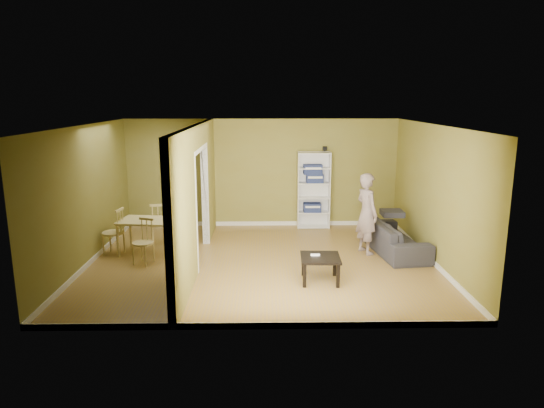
{
  "coord_description": "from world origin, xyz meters",
  "views": [
    {
      "loc": [
        0.05,
        -8.83,
        3.09
      ],
      "look_at": [
        0.2,
        0.2,
        1.1
      ],
      "focal_mm": 32.0,
      "sensor_mm": 36.0,
      "label": 1
    }
  ],
  "objects_px": {
    "coffee_table": "(320,260)",
    "chair_far": "(159,223)",
    "person": "(367,207)",
    "chair_near": "(143,242)",
    "chair_left": "(113,231)",
    "bookshelf": "(313,190)",
    "dining_table": "(148,223)",
    "sofa": "(394,233)"
  },
  "relations": [
    {
      "from": "person",
      "to": "bookshelf",
      "type": "relative_size",
      "value": 1.05
    },
    {
      "from": "coffee_table",
      "to": "chair_far",
      "type": "xyz_separation_m",
      "value": [
        -3.22,
        2.26,
        0.08
      ]
    },
    {
      "from": "chair_far",
      "to": "bookshelf",
      "type": "bearing_deg",
      "value": -168.66
    },
    {
      "from": "person",
      "to": "coffee_table",
      "type": "relative_size",
      "value": 2.89
    },
    {
      "from": "person",
      "to": "chair_left",
      "type": "height_order",
      "value": "person"
    },
    {
      "from": "sofa",
      "to": "chair_far",
      "type": "relative_size",
      "value": 2.28
    },
    {
      "from": "coffee_table",
      "to": "dining_table",
      "type": "xyz_separation_m",
      "value": [
        -3.29,
        1.61,
        0.24
      ]
    },
    {
      "from": "chair_near",
      "to": "person",
      "type": "bearing_deg",
      "value": 29.22
    },
    {
      "from": "sofa",
      "to": "chair_near",
      "type": "bearing_deg",
      "value": 90.82
    },
    {
      "from": "coffee_table",
      "to": "dining_table",
      "type": "height_order",
      "value": "dining_table"
    },
    {
      "from": "coffee_table",
      "to": "dining_table",
      "type": "relative_size",
      "value": 0.6
    },
    {
      "from": "dining_table",
      "to": "chair_far",
      "type": "distance_m",
      "value": 0.67
    },
    {
      "from": "dining_table",
      "to": "chair_near",
      "type": "height_order",
      "value": "chair_near"
    },
    {
      "from": "person",
      "to": "coffee_table",
      "type": "distance_m",
      "value": 1.99
    },
    {
      "from": "bookshelf",
      "to": "coffee_table",
      "type": "relative_size",
      "value": 2.76
    },
    {
      "from": "dining_table",
      "to": "chair_left",
      "type": "relative_size",
      "value": 1.17
    },
    {
      "from": "chair_near",
      "to": "bookshelf",
      "type": "bearing_deg",
      "value": 58.59
    },
    {
      "from": "dining_table",
      "to": "chair_far",
      "type": "bearing_deg",
      "value": 83.85
    },
    {
      "from": "dining_table",
      "to": "chair_near",
      "type": "distance_m",
      "value": 0.68
    },
    {
      "from": "person",
      "to": "chair_far",
      "type": "xyz_separation_m",
      "value": [
        -4.32,
        0.7,
        -0.51
      ]
    },
    {
      "from": "sofa",
      "to": "dining_table",
      "type": "xyz_separation_m",
      "value": [
        -4.98,
        -0.02,
        0.22
      ]
    },
    {
      "from": "bookshelf",
      "to": "chair_near",
      "type": "distance_m",
      "value": 4.39
    },
    {
      "from": "coffee_table",
      "to": "chair_left",
      "type": "relative_size",
      "value": 0.7
    },
    {
      "from": "sofa",
      "to": "bookshelf",
      "type": "height_order",
      "value": "bookshelf"
    },
    {
      "from": "person",
      "to": "chair_near",
      "type": "height_order",
      "value": "person"
    },
    {
      "from": "bookshelf",
      "to": "chair_far",
      "type": "relative_size",
      "value": 2.01
    },
    {
      "from": "sofa",
      "to": "coffee_table",
      "type": "bearing_deg",
      "value": 127.0
    },
    {
      "from": "bookshelf",
      "to": "person",
      "type": "bearing_deg",
      "value": -67.03
    },
    {
      "from": "chair_left",
      "to": "chair_near",
      "type": "bearing_deg",
      "value": 60.63
    },
    {
      "from": "person",
      "to": "coffee_table",
      "type": "bearing_deg",
      "value": 122.68
    },
    {
      "from": "chair_left",
      "to": "coffee_table",
      "type": "bearing_deg",
      "value": 77.82
    },
    {
      "from": "bookshelf",
      "to": "chair_far",
      "type": "height_order",
      "value": "bookshelf"
    },
    {
      "from": "dining_table",
      "to": "chair_far",
      "type": "xyz_separation_m",
      "value": [
        0.07,
        0.65,
        -0.16
      ]
    },
    {
      "from": "bookshelf",
      "to": "chair_far",
      "type": "xyz_separation_m",
      "value": [
        -3.45,
        -1.34,
        -0.46
      ]
    },
    {
      "from": "person",
      "to": "chair_far",
      "type": "distance_m",
      "value": 4.4
    },
    {
      "from": "person",
      "to": "chair_near",
      "type": "bearing_deg",
      "value": 75.72
    },
    {
      "from": "coffee_table",
      "to": "chair_near",
      "type": "height_order",
      "value": "chair_near"
    },
    {
      "from": "person",
      "to": "chair_far",
      "type": "bearing_deg",
      "value": 58.69
    },
    {
      "from": "coffee_table",
      "to": "chair_left",
      "type": "height_order",
      "value": "chair_left"
    },
    {
      "from": "bookshelf",
      "to": "chair_near",
      "type": "height_order",
      "value": "bookshelf"
    },
    {
      "from": "person",
      "to": "coffee_table",
      "type": "xyz_separation_m",
      "value": [
        -1.1,
        -1.55,
        -0.59
      ]
    },
    {
      "from": "person",
      "to": "chair_left",
      "type": "xyz_separation_m",
      "value": [
        -5.08,
        -0.01,
        -0.49
      ]
    }
  ]
}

